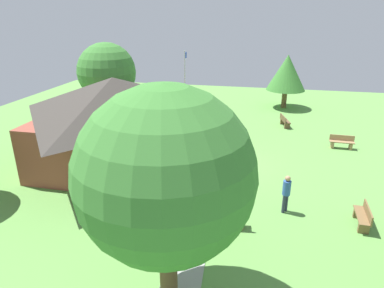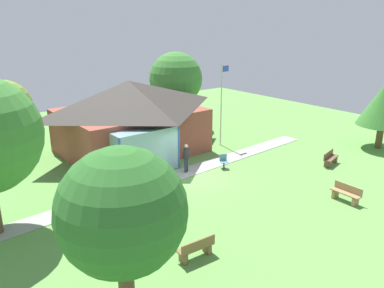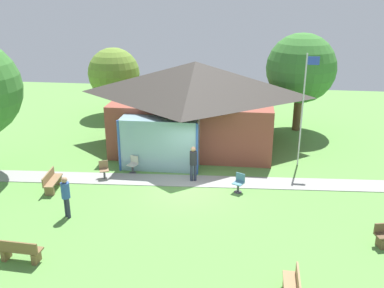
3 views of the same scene
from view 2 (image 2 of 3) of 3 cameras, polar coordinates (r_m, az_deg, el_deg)
The scene contains 16 objects.
ground_plane at distance 22.23m, azimuth 0.41°, elevation -4.85°, with size 44.00×44.00×0.00m, color #609947.
pavilion at distance 26.03m, azimuth -9.07°, elevation 4.13°, with size 9.66×8.61×4.82m.
footpath at distance 22.81m, azimuth -0.86°, elevation -4.20°, with size 21.17×1.30×0.03m, color #999993.
flagpole at distance 27.14m, azimuth 4.39°, elevation 6.28°, with size 0.64×0.08×5.75m.
bench_front_right at distance 20.67m, azimuth 21.76°, elevation -6.80°, with size 0.49×1.51×0.84m.
bench_lawn_far_right at distance 25.38m, azimuth 19.70°, elevation -2.04°, with size 1.56×0.79×0.84m.
bench_front_left at distance 14.98m, azimuth 0.63°, elevation -15.18°, with size 1.52×0.52×0.84m.
bench_mid_left at distance 18.42m, azimuth -13.29°, elevation -9.01°, with size 0.60×1.54×0.84m.
patio_chair_west at distance 20.42m, azimuth -10.20°, elevation -6.01°, with size 0.58×0.58×0.86m.
patio_chair_porch_left at distance 21.62m, azimuth -8.42°, elevation -4.53°, with size 0.56×0.56×0.86m.
patio_chair_lawn_spare at distance 23.40m, azimuth 4.69°, elevation -2.63°, with size 0.59×0.59×0.86m.
visitor_strolling_lawn at distance 17.04m, azimuth -4.89°, elevation -8.53°, with size 0.34×0.34×1.74m.
visitor_on_path at distance 22.50m, azimuth -0.87°, elevation -1.78°, with size 0.34×0.34×1.74m.
tree_behind_pavilion_right at distance 31.96m, azimuth -2.39°, elevation 9.56°, with size 4.32×4.32×6.17m.
tree_lawn_corner at distance 10.51m, azimuth -10.26°, elevation -9.91°, with size 3.53×3.53×5.51m.
tree_behind_pavilion_left at distance 28.84m, azimuth -25.90°, elevation 4.87°, with size 3.64×3.64×4.83m.
Camera 2 is at (-12.78, -16.05, 8.55)m, focal length 36.21 mm.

